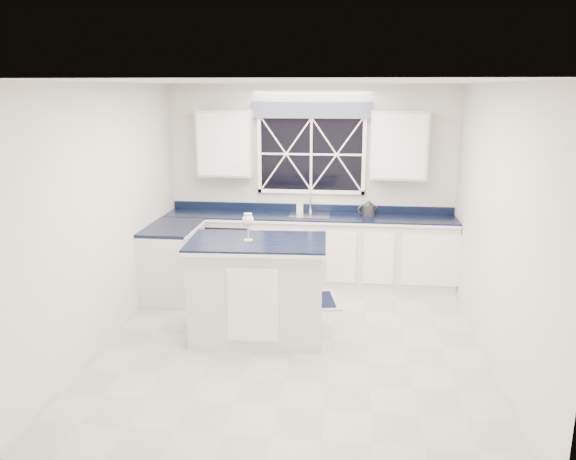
# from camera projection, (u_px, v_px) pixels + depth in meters

# --- Properties ---
(ground) EXTENTS (4.50, 4.50, 0.00)m
(ground) POSITION_uv_depth(u_px,v_px,m) (295.00, 340.00, 6.06)
(ground) COLOR #A3A39E
(ground) RESTS_ON ground
(back_wall) EXTENTS (4.00, 0.10, 2.70)m
(back_wall) POSITION_uv_depth(u_px,v_px,m) (311.00, 182.00, 7.89)
(back_wall) COLOR silver
(back_wall) RESTS_ON ground
(base_cabinets) EXTENTS (3.99, 1.60, 0.90)m
(base_cabinets) POSITION_uv_depth(u_px,v_px,m) (284.00, 252.00, 7.70)
(base_cabinets) COLOR silver
(base_cabinets) RESTS_ON ground
(countertop) EXTENTS (3.98, 0.64, 0.04)m
(countertop) POSITION_uv_depth(u_px,v_px,m) (309.00, 217.00, 7.71)
(countertop) COLOR black
(countertop) RESTS_ON base_cabinets
(dishwasher) EXTENTS (0.60, 0.58, 0.82)m
(dishwasher) POSITION_uv_depth(u_px,v_px,m) (232.00, 250.00, 7.96)
(dishwasher) COLOR black
(dishwasher) RESTS_ON ground
(window) EXTENTS (1.65, 0.09, 1.26)m
(window) POSITION_uv_depth(u_px,v_px,m) (311.00, 148.00, 7.73)
(window) COLOR black
(window) RESTS_ON ground
(upper_cabinets) EXTENTS (3.10, 0.34, 0.90)m
(upper_cabinets) POSITION_uv_depth(u_px,v_px,m) (311.00, 144.00, 7.59)
(upper_cabinets) COLOR silver
(upper_cabinets) RESTS_ON ground
(faucet) EXTENTS (0.05, 0.20, 0.30)m
(faucet) POSITION_uv_depth(u_px,v_px,m) (310.00, 201.00, 7.85)
(faucet) COLOR silver
(faucet) RESTS_ON countertop
(island) EXTENTS (1.49, 0.94, 1.08)m
(island) POSITION_uv_depth(u_px,v_px,m) (258.00, 288.00, 6.05)
(island) COLOR silver
(island) RESTS_ON ground
(rug) EXTENTS (1.25, 0.90, 0.02)m
(rug) POSITION_uv_depth(u_px,v_px,m) (294.00, 301.00, 7.14)
(rug) COLOR #AFAEAA
(rug) RESTS_ON ground
(kettle) EXTENTS (0.29, 0.23, 0.21)m
(kettle) POSITION_uv_depth(u_px,v_px,m) (368.00, 209.00, 7.68)
(kettle) COLOR #313134
(kettle) RESTS_ON countertop
(wine_glass) EXTENTS (0.12, 0.12, 0.29)m
(wine_glass) POSITION_uv_depth(u_px,v_px,m) (248.00, 222.00, 5.86)
(wine_glass) COLOR silver
(wine_glass) RESTS_ON island
(soap_bottle) EXTENTS (0.10, 0.10, 0.20)m
(soap_bottle) POSITION_uv_depth(u_px,v_px,m) (300.00, 205.00, 7.91)
(soap_bottle) COLOR silver
(soap_bottle) RESTS_ON countertop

